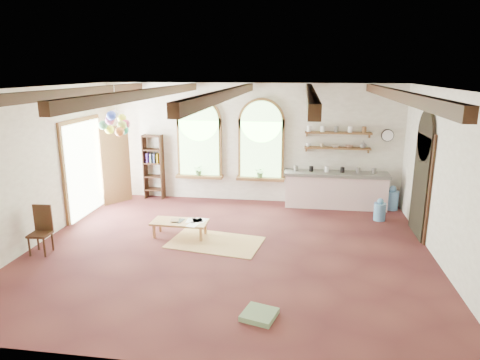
% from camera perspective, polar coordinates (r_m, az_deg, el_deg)
% --- Properties ---
extents(floor, '(8.00, 8.00, 0.00)m').
position_cam_1_polar(floor, '(8.73, -1.51, -9.36)').
color(floor, brown).
rests_on(floor, ground).
extents(ceiling_beams, '(6.20, 6.80, 0.18)m').
position_cam_1_polar(ceiling_beams, '(8.00, -1.66, 11.40)').
color(ceiling_beams, '#371D11').
rests_on(ceiling_beams, ceiling).
extents(window_left, '(1.30, 0.28, 2.20)m').
position_cam_1_polar(window_left, '(11.78, -5.46, 5.15)').
color(window_left, brown).
rests_on(window_left, floor).
extents(window_right, '(1.30, 0.28, 2.20)m').
position_cam_1_polar(window_right, '(11.50, 2.83, 4.97)').
color(window_right, brown).
rests_on(window_right, floor).
extents(left_doorway, '(0.10, 1.90, 2.50)m').
position_cam_1_polar(left_doorway, '(11.29, -20.08, 1.43)').
color(left_doorway, brown).
rests_on(left_doorway, floor).
extents(right_doorway, '(0.10, 1.30, 2.40)m').
position_cam_1_polar(right_doorway, '(10.01, 22.92, -0.73)').
color(right_doorway, black).
rests_on(right_doorway, floor).
extents(kitchen_counter, '(2.68, 0.62, 0.94)m').
position_cam_1_polar(kitchen_counter, '(11.52, 12.60, -1.25)').
color(kitchen_counter, silver).
rests_on(kitchen_counter, floor).
extents(wall_shelf_lower, '(1.70, 0.24, 0.04)m').
position_cam_1_polar(wall_shelf_lower, '(11.46, 12.84, 4.17)').
color(wall_shelf_lower, brown).
rests_on(wall_shelf_lower, wall_back).
extents(wall_shelf_upper, '(1.70, 0.24, 0.04)m').
position_cam_1_polar(wall_shelf_upper, '(11.39, 12.95, 6.15)').
color(wall_shelf_upper, brown).
rests_on(wall_shelf_upper, wall_back).
extents(wall_clock, '(0.32, 0.04, 0.32)m').
position_cam_1_polar(wall_clock, '(11.64, 19.08, 5.64)').
color(wall_clock, black).
rests_on(wall_clock, wall_back).
extents(bookshelf, '(0.53, 0.32, 1.80)m').
position_cam_1_polar(bookshelf, '(12.19, -11.44, 1.74)').
color(bookshelf, '#371D11').
rests_on(bookshelf, floor).
extents(coffee_table, '(1.22, 0.58, 0.34)m').
position_cam_1_polar(coffee_table, '(9.41, -8.03, -5.70)').
color(coffee_table, tan).
rests_on(coffee_table, floor).
extents(side_chair, '(0.40, 0.40, 0.96)m').
position_cam_1_polar(side_chair, '(9.39, -24.98, -7.22)').
color(side_chair, '#371D11').
rests_on(side_chair, floor).
extents(floor_mat, '(2.06, 1.46, 0.02)m').
position_cam_1_polar(floor_mat, '(9.10, -3.32, -8.30)').
color(floor_mat, tan).
rests_on(floor_mat, floor).
extents(floor_cushion, '(0.58, 0.58, 0.08)m').
position_cam_1_polar(floor_cushion, '(6.59, 2.59, -17.50)').
color(floor_cushion, '#6D8E62').
rests_on(floor_cushion, floor).
extents(water_jug_a, '(0.33, 0.33, 0.64)m').
position_cam_1_polar(water_jug_a, '(11.78, 19.60, -2.43)').
color(water_jug_a, '#5D97C9').
rests_on(water_jug_a, floor).
extents(water_jug_b, '(0.28, 0.28, 0.55)m').
position_cam_1_polar(water_jug_b, '(10.86, 18.14, -3.92)').
color(water_jug_b, '#5D97C9').
rests_on(water_jug_b, floor).
extents(balloon_cluster, '(0.68, 0.77, 1.14)m').
position_cam_1_polar(balloon_cluster, '(10.38, -16.18, 7.26)').
color(balloon_cluster, white).
rests_on(balloon_cluster, floor).
extents(table_book, '(0.22, 0.28, 0.02)m').
position_cam_1_polar(table_book, '(9.46, -9.21, -5.32)').
color(table_book, olive).
rests_on(table_book, coffee_table).
extents(tablet, '(0.23, 0.30, 0.01)m').
position_cam_1_polar(tablet, '(9.42, -8.18, -5.38)').
color(tablet, black).
rests_on(tablet, coffee_table).
extents(potted_plant_left, '(0.27, 0.23, 0.30)m').
position_cam_1_polar(potted_plant_left, '(11.83, -5.49, 1.33)').
color(potted_plant_left, '#598C4C').
rests_on(potted_plant_left, window_left).
extents(potted_plant_right, '(0.27, 0.23, 0.30)m').
position_cam_1_polar(potted_plant_right, '(11.55, 2.73, 1.06)').
color(potted_plant_right, '#598C4C').
rests_on(potted_plant_right, window_right).
extents(shelf_cup_a, '(0.12, 0.10, 0.10)m').
position_cam_1_polar(shelf_cup_a, '(11.41, 9.09, 4.66)').
color(shelf_cup_a, white).
rests_on(shelf_cup_a, wall_shelf_lower).
extents(shelf_cup_b, '(0.10, 0.10, 0.09)m').
position_cam_1_polar(shelf_cup_b, '(11.42, 10.85, 4.58)').
color(shelf_cup_b, beige).
rests_on(shelf_cup_b, wall_shelf_lower).
extents(shelf_bowl_a, '(0.22, 0.22, 0.05)m').
position_cam_1_polar(shelf_bowl_a, '(11.44, 12.60, 4.41)').
color(shelf_bowl_a, beige).
rests_on(shelf_bowl_a, wall_shelf_lower).
extents(shelf_bowl_b, '(0.20, 0.20, 0.06)m').
position_cam_1_polar(shelf_bowl_b, '(11.47, 14.35, 4.36)').
color(shelf_bowl_b, '#8C664C').
rests_on(shelf_bowl_b, wall_shelf_lower).
extents(shelf_vase, '(0.18, 0.18, 0.19)m').
position_cam_1_polar(shelf_vase, '(11.51, 16.10, 4.59)').
color(shelf_vase, slate).
rests_on(shelf_vase, wall_shelf_lower).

